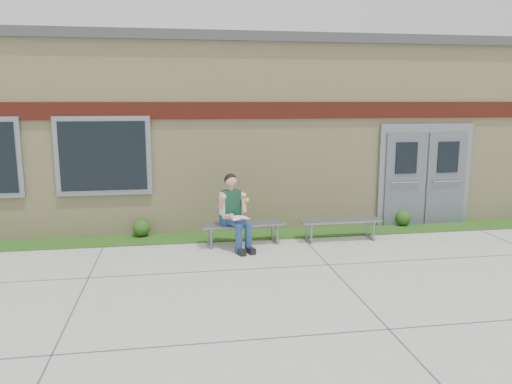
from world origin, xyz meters
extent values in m
plane|color=#9E9E99|center=(0.00, 0.00, 0.00)|extent=(80.00, 80.00, 0.00)
cube|color=#124513|center=(0.00, 2.60, 0.01)|extent=(16.00, 0.80, 0.02)
cube|color=beige|center=(0.00, 6.00, 2.00)|extent=(16.00, 6.00, 4.00)
cube|color=#3F3F42|center=(0.00, 6.00, 4.10)|extent=(16.20, 6.20, 0.20)
cube|color=maroon|center=(0.00, 2.97, 2.60)|extent=(16.00, 0.06, 0.35)
cube|color=slate|center=(-3.00, 2.96, 1.70)|extent=(1.90, 0.08, 1.60)
cube|color=black|center=(-3.00, 2.92, 1.70)|extent=(1.70, 0.04, 1.40)
cube|color=slate|center=(4.00, 2.96, 1.15)|extent=(2.20, 0.08, 2.30)
cube|color=slate|center=(3.50, 2.91, 1.05)|extent=(0.92, 0.06, 2.10)
cube|color=slate|center=(4.50, 2.91, 1.05)|extent=(0.92, 0.06, 2.10)
cube|color=slate|center=(-0.29, 2.00, 0.41)|extent=(1.68, 0.60, 0.03)
cube|color=slate|center=(-0.95, 2.00, 0.19)|extent=(0.08, 0.46, 0.37)
cube|color=slate|center=(0.37, 2.00, 0.19)|extent=(0.08, 0.46, 0.37)
cube|color=slate|center=(1.71, 2.00, 0.41)|extent=(1.64, 0.46, 0.03)
cube|color=slate|center=(1.05, 2.00, 0.19)|extent=(0.04, 0.45, 0.37)
cube|color=slate|center=(2.36, 2.00, 0.19)|extent=(0.04, 0.45, 0.37)
cube|color=navy|center=(-0.54, 1.95, 0.51)|extent=(0.43, 0.36, 0.17)
cube|color=#0F3724|center=(-0.53, 1.93, 0.85)|extent=(0.40, 0.31, 0.50)
sphere|color=tan|center=(-0.53, 1.92, 1.29)|extent=(0.29, 0.29, 0.23)
sphere|color=black|center=(-0.53, 1.94, 1.31)|extent=(0.30, 0.30, 0.24)
cylinder|color=navy|center=(-0.55, 1.65, 0.54)|extent=(0.29, 0.49, 0.16)
cylinder|color=navy|center=(-0.36, 1.71, 0.54)|extent=(0.29, 0.49, 0.16)
cylinder|color=navy|center=(-0.45, 1.41, 0.27)|extent=(0.13, 0.13, 0.55)
cylinder|color=navy|center=(-0.26, 1.47, 0.27)|extent=(0.13, 0.13, 0.55)
cube|color=black|center=(-0.42, 1.34, 0.05)|extent=(0.19, 0.30, 0.11)
cube|color=black|center=(-0.24, 1.40, 0.05)|extent=(0.19, 0.30, 0.11)
cylinder|color=tan|center=(-0.71, 1.81, 0.92)|extent=(0.17, 0.26, 0.29)
cylinder|color=tan|center=(-0.31, 1.93, 0.92)|extent=(0.17, 0.26, 0.29)
cube|color=white|center=(-0.41, 1.56, 0.65)|extent=(0.39, 0.33, 0.02)
cube|color=#C74A64|center=(-0.41, 1.56, 0.63)|extent=(0.40, 0.34, 0.01)
sphere|color=#93D238|center=(-0.24, 1.80, 0.93)|extent=(0.09, 0.09, 0.09)
sphere|color=#124513|center=(-2.31, 2.85, 0.20)|extent=(0.35, 0.35, 0.35)
sphere|color=#124513|center=(3.49, 2.85, 0.19)|extent=(0.34, 0.34, 0.34)
camera|label=1|loc=(-1.57, -7.45, 2.81)|focal=35.00mm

